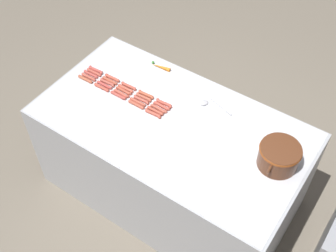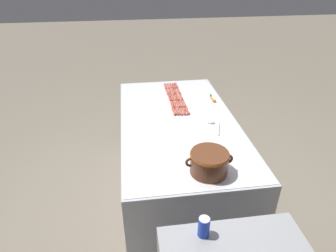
# 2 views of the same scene
# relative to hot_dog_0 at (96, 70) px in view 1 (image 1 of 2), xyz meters

# --- Properties ---
(ground_plane) EXTENTS (20.00, 20.00, 0.00)m
(ground_plane) POSITION_rel_hot_dog_0_xyz_m (0.11, 0.83, -0.92)
(ground_plane) COLOR #756B5B
(griddle_counter) EXTENTS (1.10, 2.03, 0.91)m
(griddle_counter) POSITION_rel_hot_dog_0_xyz_m (0.11, 0.83, -0.47)
(griddle_counter) COLOR #ADAFB5
(griddle_counter) RESTS_ON ground_plane
(hot_dog_0) EXTENTS (0.03, 0.15, 0.03)m
(hot_dog_0) POSITION_rel_hot_dog_0_xyz_m (0.00, 0.00, 0.00)
(hot_dog_0) COLOR #B4453D
(hot_dog_0) RESTS_ON griddle_counter
(hot_dog_1) EXTENTS (0.03, 0.15, 0.03)m
(hot_dog_1) POSITION_rel_hot_dog_0_xyz_m (-0.00, 0.17, 0.00)
(hot_dog_1) COLOR #B64D3B
(hot_dog_1) RESTS_ON griddle_counter
(hot_dog_2) EXTENTS (0.03, 0.15, 0.03)m
(hot_dog_2) POSITION_rel_hot_dog_0_xyz_m (-0.00, 0.34, 0.00)
(hot_dog_2) COLOR #B14A3B
(hot_dog_2) RESTS_ON griddle_counter
(hot_dog_3) EXTENTS (0.03, 0.15, 0.03)m
(hot_dog_3) POSITION_rel_hot_dog_0_xyz_m (-0.00, 0.51, 0.00)
(hot_dog_3) COLOR #B35238
(hot_dog_3) RESTS_ON griddle_counter
(hot_dog_4) EXTENTS (0.03, 0.15, 0.03)m
(hot_dog_4) POSITION_rel_hot_dog_0_xyz_m (-0.00, 0.68, 0.00)
(hot_dog_4) COLOR #B54B3C
(hot_dog_4) RESTS_ON griddle_counter
(hot_dog_5) EXTENTS (0.03, 0.15, 0.03)m
(hot_dog_5) POSITION_rel_hot_dog_0_xyz_m (0.03, 0.01, 0.00)
(hot_dog_5) COLOR #AE4C3E
(hot_dog_5) RESTS_ON griddle_counter
(hot_dog_6) EXTENTS (0.03, 0.15, 0.03)m
(hot_dog_6) POSITION_rel_hot_dog_0_xyz_m (0.03, 0.17, 0.00)
(hot_dog_6) COLOR #AC4E38
(hot_dog_6) RESTS_ON griddle_counter
(hot_dog_7) EXTENTS (0.03, 0.15, 0.03)m
(hot_dog_7) POSITION_rel_hot_dog_0_xyz_m (0.03, 0.33, 0.00)
(hot_dog_7) COLOR #B75341
(hot_dog_7) RESTS_ON griddle_counter
(hot_dog_8) EXTENTS (0.03, 0.15, 0.03)m
(hot_dog_8) POSITION_rel_hot_dog_0_xyz_m (0.03, 0.51, 0.00)
(hot_dog_8) COLOR #AE523D
(hot_dog_8) RESTS_ON griddle_counter
(hot_dog_9) EXTENTS (0.03, 0.15, 0.03)m
(hot_dog_9) POSITION_rel_hot_dog_0_xyz_m (0.03, 0.68, 0.00)
(hot_dog_9) COLOR #B94D3E
(hot_dog_9) RESTS_ON griddle_counter
(hot_dog_10) EXTENTS (0.03, 0.15, 0.03)m
(hot_dog_10) POSITION_rel_hot_dog_0_xyz_m (0.06, -0.00, 0.00)
(hot_dog_10) COLOR #B1463E
(hot_dog_10) RESTS_ON griddle_counter
(hot_dog_11) EXTENTS (0.03, 0.15, 0.03)m
(hot_dog_11) POSITION_rel_hot_dog_0_xyz_m (0.06, 0.17, 0.00)
(hot_dog_11) COLOR #AE4F41
(hot_dog_11) RESTS_ON griddle_counter
(hot_dog_12) EXTENTS (0.03, 0.15, 0.03)m
(hot_dog_12) POSITION_rel_hot_dog_0_xyz_m (0.06, 0.34, 0.00)
(hot_dog_12) COLOR #AE4C38
(hot_dog_12) RESTS_ON griddle_counter
(hot_dog_13) EXTENTS (0.03, 0.15, 0.03)m
(hot_dog_13) POSITION_rel_hot_dog_0_xyz_m (0.06, 0.51, 0.00)
(hot_dog_13) COLOR #B34F40
(hot_dog_13) RESTS_ON griddle_counter
(hot_dog_14) EXTENTS (0.03, 0.15, 0.03)m
(hot_dog_14) POSITION_rel_hot_dog_0_xyz_m (0.07, 0.67, 0.00)
(hot_dog_14) COLOR #AD503E
(hot_dog_14) RESTS_ON griddle_counter
(hot_dog_15) EXTENTS (0.03, 0.15, 0.03)m
(hot_dog_15) POSITION_rel_hot_dog_0_xyz_m (0.10, 0.01, 0.00)
(hot_dog_15) COLOR #B04F3F
(hot_dog_15) RESTS_ON griddle_counter
(hot_dog_16) EXTENTS (0.03, 0.15, 0.03)m
(hot_dog_16) POSITION_rel_hot_dog_0_xyz_m (0.10, 0.17, 0.00)
(hot_dog_16) COLOR #B5453E
(hot_dog_16) RESTS_ON griddle_counter
(hot_dog_17) EXTENTS (0.03, 0.15, 0.03)m
(hot_dog_17) POSITION_rel_hot_dog_0_xyz_m (0.10, 0.34, 0.00)
(hot_dog_17) COLOR #B44F3F
(hot_dog_17) RESTS_ON griddle_counter
(hot_dog_18) EXTENTS (0.03, 0.15, 0.03)m
(hot_dog_18) POSITION_rel_hot_dog_0_xyz_m (0.10, 0.50, 0.00)
(hot_dog_18) COLOR #AD4E3B
(hot_dog_18) RESTS_ON griddle_counter
(hot_dog_19) EXTENTS (0.03, 0.15, 0.03)m
(hot_dog_19) POSITION_rel_hot_dog_0_xyz_m (0.10, 0.67, 0.00)
(hot_dog_19) COLOR #AB4B39
(hot_dog_19) RESTS_ON griddle_counter
(hot_dog_20) EXTENTS (0.03, 0.15, 0.03)m
(hot_dog_20) POSITION_rel_hot_dog_0_xyz_m (0.13, 0.00, 0.00)
(hot_dog_20) COLOR #AD5339
(hot_dog_20) RESTS_ON griddle_counter
(hot_dog_21) EXTENTS (0.03, 0.15, 0.03)m
(hot_dog_21) POSITION_rel_hot_dog_0_xyz_m (0.13, 0.17, 0.00)
(hot_dog_21) COLOR #B54939
(hot_dog_21) RESTS_ON griddle_counter
(hot_dog_22) EXTENTS (0.03, 0.15, 0.03)m
(hot_dog_22) POSITION_rel_hot_dog_0_xyz_m (0.13, 0.33, 0.00)
(hot_dog_22) COLOR #AD453B
(hot_dog_22) RESTS_ON griddle_counter
(hot_dog_23) EXTENTS (0.03, 0.15, 0.03)m
(hot_dog_23) POSITION_rel_hot_dog_0_xyz_m (0.13, 0.51, 0.00)
(hot_dog_23) COLOR #AF4E3A
(hot_dog_23) RESTS_ON griddle_counter
(hot_dog_24) EXTENTS (0.03, 0.15, 0.03)m
(hot_dog_24) POSITION_rel_hot_dog_0_xyz_m (0.13, 0.67, 0.00)
(hot_dog_24) COLOR #B34C3B
(hot_dog_24) RESTS_ON griddle_counter
(bean_pot) EXTENTS (0.35, 0.28, 0.17)m
(bean_pot) POSITION_rel_hot_dog_0_xyz_m (0.03, 1.63, 0.08)
(bean_pot) COLOR #562D19
(bean_pot) RESTS_ON griddle_counter
(serving_spoon) EXTENTS (0.12, 0.27, 0.02)m
(serving_spoon) POSITION_rel_hot_dog_0_xyz_m (-0.20, 0.97, -0.00)
(serving_spoon) COLOR #B7B7BC
(serving_spoon) RESTS_ON griddle_counter
(carrot) EXTENTS (0.05, 0.18, 0.03)m
(carrot) POSITION_rel_hot_dog_0_xyz_m (-0.33, 0.41, 0.00)
(carrot) COLOR orange
(carrot) RESTS_ON griddle_counter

